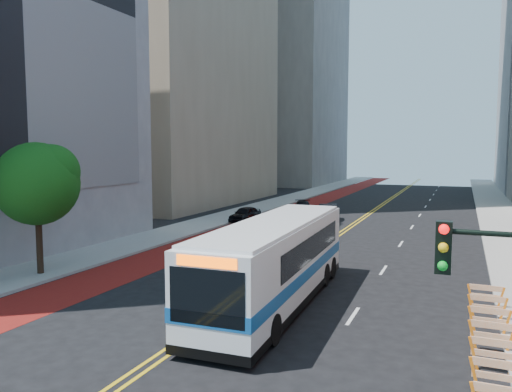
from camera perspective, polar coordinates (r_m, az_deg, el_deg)
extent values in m
plane|color=black|center=(16.83, -10.58, -17.44)|extent=(160.00, 160.00, 0.00)
cube|color=gray|center=(48.04, -2.99, -2.28)|extent=(4.00, 140.00, 0.15)
cube|color=gray|center=(43.55, 26.89, -3.66)|extent=(4.00, 140.00, 0.15)
cube|color=maroon|center=(46.52, 1.35, -2.62)|extent=(3.60, 140.00, 0.01)
cube|color=gold|center=(44.30, 10.96, -3.12)|extent=(0.14, 140.00, 0.01)
cube|color=gold|center=(44.23, 11.42, -3.14)|extent=(0.14, 140.00, 0.01)
cube|color=silver|center=(20.37, 11.01, -13.30)|extent=(0.14, 2.20, 0.01)
cube|color=silver|center=(27.97, 14.35, -8.20)|extent=(0.14, 2.20, 0.01)
cube|color=silver|center=(35.74, 16.21, -5.28)|extent=(0.14, 2.20, 0.01)
cube|color=silver|center=(43.59, 17.39, -3.41)|extent=(0.14, 2.20, 0.01)
cube|color=silver|center=(51.49, 18.21, -2.10)|extent=(0.14, 2.20, 0.01)
cube|color=silver|center=(59.41, 18.81, -1.15)|extent=(0.14, 2.20, 0.01)
cube|color=silver|center=(67.36, 19.27, -0.42)|extent=(0.14, 2.20, 0.01)
cube|color=silver|center=(75.31, 19.63, 0.16)|extent=(0.14, 2.20, 0.01)
cube|color=silver|center=(83.28, 19.92, 0.62)|extent=(0.14, 2.20, 0.01)
cube|color=silver|center=(91.25, 20.16, 1.01)|extent=(0.14, 2.20, 0.01)
cube|color=silver|center=(99.22, 20.37, 1.33)|extent=(0.14, 2.20, 0.01)
cube|color=slate|center=(100.03, 2.97, 20.48)|extent=(20.00, 26.00, 65.00)
cube|color=orange|center=(13.73, 26.31, -19.30)|extent=(1.25, 0.05, 0.22)
cube|color=orange|center=(15.28, 23.69, -18.23)|extent=(0.32, 0.06, 0.99)
cube|color=orange|center=(15.15, 25.92, -16.88)|extent=(1.25, 0.05, 0.22)
cube|color=orange|center=(15.28, 25.86, -18.10)|extent=(1.25, 0.05, 0.18)
cube|color=orange|center=(16.71, 23.59, -16.13)|extent=(0.32, 0.06, 0.99)
cube|color=orange|center=(16.60, 25.61, -14.89)|extent=(1.25, 0.05, 0.22)
cube|color=orange|center=(16.72, 25.56, -16.02)|extent=(1.25, 0.05, 0.18)
cube|color=orange|center=(18.17, 23.51, -14.37)|extent=(0.32, 0.06, 0.99)
cube|color=orange|center=(18.23, 27.08, -14.45)|extent=(0.32, 0.06, 0.99)
cube|color=orange|center=(18.06, 25.35, -13.22)|extent=(1.25, 0.05, 0.22)
cube|color=orange|center=(18.17, 25.31, -14.27)|extent=(1.25, 0.05, 0.18)
cube|color=orange|center=(19.63, 23.45, -12.87)|extent=(0.32, 0.06, 0.99)
cube|color=orange|center=(19.69, 26.73, -12.95)|extent=(0.32, 0.06, 0.99)
cube|color=orange|center=(19.54, 25.14, -11.80)|extent=(1.25, 0.05, 0.22)
cube|color=orange|center=(19.64, 25.10, -12.77)|extent=(1.25, 0.05, 0.18)
cube|color=orange|center=(21.11, 23.39, -11.58)|extent=(0.32, 0.06, 0.99)
cube|color=orange|center=(21.17, 26.43, -11.66)|extent=(0.32, 0.06, 0.99)
cube|color=orange|center=(21.02, 24.95, -10.58)|extent=(1.25, 0.05, 0.22)
cube|color=orange|center=(21.12, 24.92, -11.49)|extent=(1.25, 0.05, 0.18)
cube|color=orange|center=(22.60, 23.34, -10.45)|extent=(0.32, 0.06, 0.99)
cube|color=orange|center=(22.65, 26.17, -10.53)|extent=(0.32, 0.06, 0.99)
cube|color=orange|center=(22.52, 24.80, -9.52)|extent=(1.25, 0.05, 0.22)
cube|color=orange|center=(22.61, 24.76, -10.37)|extent=(1.25, 0.05, 0.18)
cylinder|color=black|center=(27.86, -23.52, -4.87)|extent=(0.32, 0.32, 3.20)
sphere|color=#124B10|center=(27.51, -23.75, 1.29)|extent=(4.20, 4.20, 4.20)
sphere|color=#124B10|center=(27.33, -22.32, 2.58)|extent=(2.80, 2.80, 2.80)
sphere|color=#124B10|center=(27.65, -24.95, 2.10)|extent=(2.40, 2.40, 2.40)
cylinder|color=black|center=(9.57, 26.71, -3.95)|extent=(2.00, 0.10, 0.10)
cube|color=black|center=(9.60, 20.65, -5.51)|extent=(0.28, 0.22, 0.95)
sphere|color=red|center=(9.41, 20.69, -3.57)|extent=(0.18, 0.18, 0.18)
sphere|color=yellow|center=(9.46, 20.62, -5.55)|extent=(0.18, 0.18, 0.18)
sphere|color=#0CA526|center=(9.53, 20.55, -7.50)|extent=(0.18, 0.18, 0.18)
cube|color=silver|center=(20.87, 2.22, -7.34)|extent=(3.25, 12.96, 3.06)
cube|color=#104C90|center=(20.97, 2.21, -8.55)|extent=(3.29, 13.00, 0.48)
cube|color=black|center=(21.56, 2.94, -5.54)|extent=(3.16, 9.10, 1.02)
cube|color=black|center=(15.06, -5.61, -11.46)|extent=(2.46, 0.20, 1.72)
cube|color=black|center=(26.83, 6.53, -3.51)|extent=(2.23, 0.19, 1.07)
cube|color=#FF5905|center=(14.78, -5.67, -7.49)|extent=(1.95, 0.16, 0.32)
cube|color=silver|center=(20.57, 2.23, -3.04)|extent=(3.09, 12.31, 0.13)
cube|color=black|center=(21.26, 2.20, -11.36)|extent=(3.28, 12.99, 0.32)
cylinder|color=black|center=(18.04, -5.99, -13.95)|extent=(0.36, 1.08, 1.07)
cylinder|color=black|center=(17.12, 1.88, -15.01)|extent=(0.36, 1.08, 1.07)
cylinder|color=black|center=(24.90, 2.05, -8.47)|extent=(0.36, 1.08, 1.07)
cylinder|color=black|center=(24.24, 7.80, -8.90)|extent=(0.36, 1.08, 1.07)
cylinder|color=black|center=(26.33, 3.12, -7.70)|extent=(0.36, 1.08, 1.07)
cylinder|color=black|center=(25.70, 8.57, -8.08)|extent=(0.36, 1.08, 1.07)
imported|color=black|center=(44.59, -1.25, -2.09)|extent=(1.89, 4.11, 1.36)
imported|color=black|center=(45.49, 8.15, -1.91)|extent=(2.22, 4.69, 1.49)
imported|color=black|center=(49.98, 5.36, -1.34)|extent=(3.08, 4.75, 1.28)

